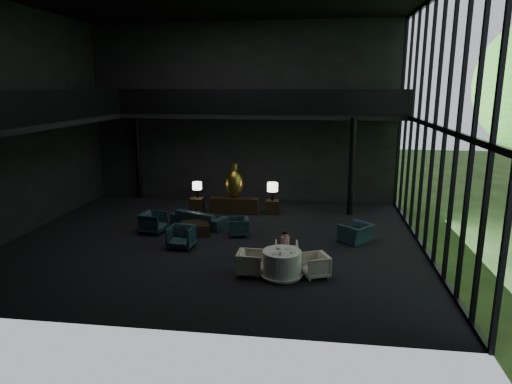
# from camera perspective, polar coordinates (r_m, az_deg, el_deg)

# --- Properties ---
(floor) EXTENTS (14.00, 12.00, 0.02)m
(floor) POSITION_cam_1_polar(r_m,az_deg,el_deg) (15.95, -5.02, -6.03)
(floor) COLOR black
(floor) RESTS_ON ground
(wall_back) EXTENTS (14.00, 0.04, 8.00)m
(wall_back) POSITION_cam_1_polar(r_m,az_deg,el_deg) (21.00, -1.61, 9.79)
(wall_back) COLOR black
(wall_back) RESTS_ON ground
(wall_front) EXTENTS (14.00, 0.04, 8.00)m
(wall_front) POSITION_cam_1_polar(r_m,az_deg,el_deg) (9.41, -13.57, 5.30)
(wall_front) COLOR black
(wall_front) RESTS_ON ground
(wall_left) EXTENTS (0.04, 12.00, 8.00)m
(wall_left) POSITION_cam_1_polar(r_m,az_deg,el_deg) (18.04, -27.76, 7.75)
(wall_left) COLOR black
(wall_left) RESTS_ON ground
(curtain_wall) EXTENTS (0.20, 12.00, 8.00)m
(curtain_wall) POSITION_cam_1_polar(r_m,az_deg,el_deg) (15.16, 21.46, 7.61)
(curtain_wall) COLOR black
(curtain_wall) RESTS_ON ground
(mezzanine_left) EXTENTS (2.00, 12.00, 0.25)m
(mezzanine_left) POSITION_cam_1_polar(r_m,az_deg,el_deg) (17.48, -25.06, 7.90)
(mezzanine_left) COLOR black
(mezzanine_left) RESTS_ON wall_left
(mezzanine_back) EXTENTS (12.00, 2.00, 0.25)m
(mezzanine_back) POSITION_cam_1_polar(r_m,az_deg,el_deg) (19.87, 0.81, 9.60)
(mezzanine_back) COLOR black
(mezzanine_back) RESTS_ON wall_back
(railing_left) EXTENTS (0.06, 12.00, 1.00)m
(railing_left) POSITION_cam_1_polar(r_m,az_deg,el_deg) (16.93, -22.37, 10.06)
(railing_left) COLOR black
(railing_left) RESTS_ON mezzanine_left
(railing_back) EXTENTS (12.00, 0.06, 1.00)m
(railing_back) POSITION_cam_1_polar(r_m,az_deg,el_deg) (18.85, 0.44, 11.24)
(railing_back) COLOR black
(railing_back) RESTS_ON mezzanine_back
(column_nw) EXTENTS (0.24, 0.24, 4.00)m
(column_nw) POSITION_cam_1_polar(r_m,az_deg,el_deg) (22.28, -14.53, 4.39)
(column_nw) COLOR black
(column_nw) RESTS_ON floor
(column_ne) EXTENTS (0.24, 0.24, 4.00)m
(column_ne) POSITION_cam_1_polar(r_m,az_deg,el_deg) (19.01, 11.87, 3.09)
(column_ne) COLOR black
(column_ne) RESTS_ON floor
(console) EXTENTS (2.05, 0.47, 0.65)m
(console) POSITION_cam_1_polar(r_m,az_deg,el_deg) (19.16, -2.75, -1.69)
(console) COLOR black
(console) RESTS_ON floor
(bronze_urn) EXTENTS (0.76, 0.76, 1.42)m
(bronze_urn) POSITION_cam_1_polar(r_m,az_deg,el_deg) (19.09, -2.70, 1.14)
(bronze_urn) COLOR #B3902A
(bronze_urn) RESTS_ON console
(side_table_left) EXTENTS (0.55, 0.55, 0.60)m
(side_table_left) POSITION_cam_1_polar(r_m,az_deg,el_deg) (19.48, -7.40, -1.61)
(side_table_left) COLOR black
(side_table_left) RESTS_ON floor
(table_lamp_left) EXTENTS (0.39, 0.39, 0.66)m
(table_lamp_left) POSITION_cam_1_polar(r_m,az_deg,el_deg) (19.43, -7.37, 0.69)
(table_lamp_left) COLOR black
(table_lamp_left) RESTS_ON side_table_left
(side_table_right) EXTENTS (0.52, 0.52, 0.57)m
(side_table_right) POSITION_cam_1_polar(r_m,az_deg,el_deg) (19.11, 2.06, -1.85)
(side_table_right) COLOR black
(side_table_right) RESTS_ON floor
(table_lamp_right) EXTENTS (0.44, 0.44, 0.74)m
(table_lamp_right) POSITION_cam_1_polar(r_m,az_deg,el_deg) (18.91, 2.08, 0.53)
(table_lamp_right) COLOR black
(table_lamp_right) RESTS_ON side_table_right
(sofa) EXTENTS (2.34, 1.44, 0.88)m
(sofa) POSITION_cam_1_polar(r_m,az_deg,el_deg) (17.44, -7.10, -2.88)
(sofa) COLOR black
(sofa) RESTS_ON floor
(lounge_armchair_west) EXTENTS (0.93, 0.98, 0.90)m
(lounge_armchair_west) POSITION_cam_1_polar(r_m,az_deg,el_deg) (16.97, -12.73, -3.53)
(lounge_armchair_west) COLOR black
(lounge_armchair_west) RESTS_ON floor
(lounge_armchair_east) EXTENTS (0.72, 0.75, 0.66)m
(lounge_armchair_east) POSITION_cam_1_polar(r_m,az_deg,el_deg) (16.30, -2.21, -4.34)
(lounge_armchair_east) COLOR #1E3646
(lounge_armchair_east) RESTS_ON floor
(lounge_armchair_south) EXTENTS (0.91, 0.86, 0.87)m
(lounge_armchair_south) POSITION_cam_1_polar(r_m,az_deg,el_deg) (15.25, -9.29, -5.34)
(lounge_armchair_south) COLOR #242D39
(lounge_armchair_south) RESTS_ON floor
(window_armchair) EXTENTS (1.06, 1.09, 0.81)m
(window_armchair) POSITION_cam_1_polar(r_m,az_deg,el_deg) (15.94, 12.38, -4.79)
(window_armchair) COLOR #252F3E
(window_armchair) RESTS_ON floor
(coffee_table) EXTENTS (1.23, 1.23, 0.42)m
(coffee_table) POSITION_cam_1_polar(r_m,az_deg,el_deg) (16.60, -7.64, -4.57)
(coffee_table) COLOR black
(coffee_table) RESTS_ON floor
(dining_table) EXTENTS (1.24, 1.24, 0.75)m
(dining_table) POSITION_cam_1_polar(r_m,az_deg,el_deg) (12.93, 3.23, -9.14)
(dining_table) COLOR white
(dining_table) RESTS_ON floor
(dining_chair_north) EXTENTS (0.67, 0.63, 0.63)m
(dining_chair_north) POSITION_cam_1_polar(r_m,az_deg,el_deg) (13.91, 3.83, -7.55)
(dining_chair_north) COLOR beige
(dining_chair_north) RESTS_ON floor
(dining_chair_east) EXTENTS (0.80, 0.82, 0.66)m
(dining_chair_east) POSITION_cam_1_polar(r_m,az_deg,el_deg) (13.02, 7.39, -9.07)
(dining_chair_east) COLOR beige
(dining_chair_east) RESTS_ON floor
(dining_chair_west) EXTENTS (0.66, 0.70, 0.70)m
(dining_chair_west) POSITION_cam_1_polar(r_m,az_deg,el_deg) (13.06, -0.71, -8.77)
(dining_chair_west) COLOR #BBB69E
(dining_chair_west) RESTS_ON floor
(child) EXTENTS (0.26, 0.26, 0.56)m
(child) POSITION_cam_1_polar(r_m,az_deg,el_deg) (13.73, 3.66, -5.99)
(child) COLOR #CD94B7
(child) RESTS_ON dining_chair_north
(plate_a) EXTENTS (0.29, 0.29, 0.01)m
(plate_a) POSITION_cam_1_polar(r_m,az_deg,el_deg) (12.58, 2.47, -7.67)
(plate_a) COLOR white
(plate_a) RESTS_ON dining_table
(plate_b) EXTENTS (0.27, 0.27, 0.01)m
(plate_b) POSITION_cam_1_polar(r_m,az_deg,el_deg) (12.96, 4.00, -7.06)
(plate_b) COLOR white
(plate_b) RESTS_ON dining_table
(saucer) EXTENTS (0.15, 0.15, 0.01)m
(saucer) POSITION_cam_1_polar(r_m,az_deg,el_deg) (12.70, 4.68, -7.50)
(saucer) COLOR white
(saucer) RESTS_ON dining_table
(coffee_cup) EXTENTS (0.09, 0.09, 0.05)m
(coffee_cup) POSITION_cam_1_polar(r_m,az_deg,el_deg) (12.61, 4.46, -7.50)
(coffee_cup) COLOR white
(coffee_cup) RESTS_ON saucer
(cereal_bowl) EXTENTS (0.14, 0.14, 0.07)m
(cereal_bowl) POSITION_cam_1_polar(r_m,az_deg,el_deg) (12.91, 2.84, -6.98)
(cereal_bowl) COLOR white
(cereal_bowl) RESTS_ON dining_table
(cream_pot) EXTENTS (0.08, 0.08, 0.08)m
(cream_pot) POSITION_cam_1_polar(r_m,az_deg,el_deg) (12.47, 3.04, -7.72)
(cream_pot) COLOR #99999E
(cream_pot) RESTS_ON dining_table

